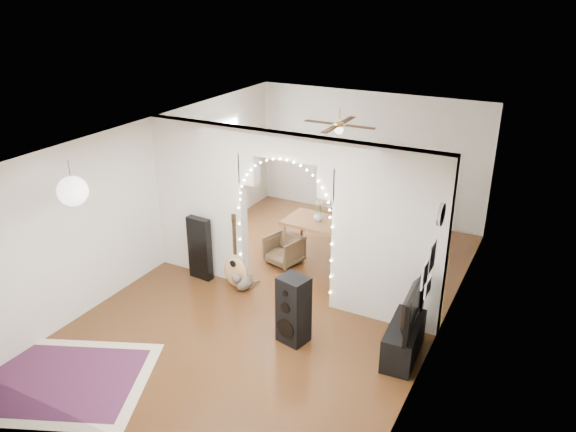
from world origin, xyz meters
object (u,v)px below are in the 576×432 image
at_px(acoustic_guitar, 235,261).
at_px(floor_speaker, 293,310).
at_px(dining_table, 318,225).
at_px(bookcase, 390,213).
at_px(dining_chair_left, 284,250).
at_px(media_console, 403,340).
at_px(dining_chair_right, 377,256).

bearing_deg(acoustic_guitar, floor_speaker, -21.34).
xyz_separation_m(acoustic_guitar, dining_table, (0.77, 1.60, 0.19)).
bearing_deg(bookcase, dining_chair_left, -130.97).
xyz_separation_m(floor_speaker, dining_table, (-0.78, 2.50, 0.17)).
bearing_deg(bookcase, dining_table, -131.75).
height_order(media_console, bookcase, bookcase).
distance_m(acoustic_guitar, dining_chair_right, 2.53).
relative_size(floor_speaker, dining_table, 0.82).
distance_m(media_console, dining_table, 3.15).
bearing_deg(dining_chair_left, bookcase, 59.13).
xyz_separation_m(bookcase, dining_table, (-1.05, -0.95, -0.07)).
bearing_deg(dining_table, dining_chair_right, 6.22).
bearing_deg(media_console, dining_chair_right, 114.08).
bearing_deg(dining_chair_left, dining_chair_right, 34.33).
relative_size(floor_speaker, dining_chair_left, 1.74).
relative_size(acoustic_guitar, dining_table, 0.91).
xyz_separation_m(acoustic_guitar, dining_chair_right, (1.89, 1.67, -0.21)).
bearing_deg(dining_table, bookcase, 45.10).
distance_m(bookcase, dining_table, 1.42).
bearing_deg(floor_speaker, acoustic_guitar, 162.71).
relative_size(bookcase, dining_table, 1.22).
height_order(dining_table, dining_chair_right, dining_table).
height_order(dining_table, dining_chair_left, dining_table).
distance_m(acoustic_guitar, bookcase, 3.14).
distance_m(media_console, dining_chair_left, 3.21).
xyz_separation_m(acoustic_guitar, bookcase, (1.82, 2.55, 0.26)).
height_order(floor_speaker, dining_table, floor_speaker).
height_order(acoustic_guitar, dining_table, acoustic_guitar).
relative_size(floor_speaker, media_console, 1.02).
relative_size(acoustic_guitar, floor_speaker, 1.11).
relative_size(acoustic_guitar, media_console, 1.13).
relative_size(floor_speaker, dining_chair_right, 1.65).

